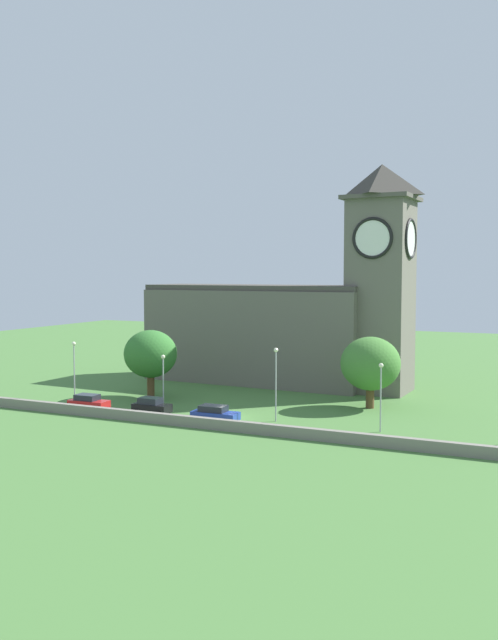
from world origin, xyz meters
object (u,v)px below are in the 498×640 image
at_px(streetlamp_west_mid, 163,373).
at_px(streetlamp_east_mid, 381,386).
at_px(car_black, 151,406).
at_px(streetlamp_central, 276,373).
at_px(church, 289,319).
at_px(car_red, 88,402).
at_px(streetlamp_west_end, 74,363).
at_px(car_blue, 215,414).
at_px(tree_churchyard, 150,354).
at_px(tree_riverside_west, 370,364).

distance_m(streetlamp_west_mid, streetlamp_east_mid, 23.92).
xyz_separation_m(car_black, streetlamp_west_mid, (0.01, 2.39, 3.24)).
height_order(streetlamp_central, streetlamp_east_mid, streetlamp_central).
height_order(church, streetlamp_central, church).
bearing_deg(car_red, streetlamp_west_end, 151.68).
bearing_deg(streetlamp_central, streetlamp_west_end, -176.64).
bearing_deg(church, streetlamp_central, -72.07).
relative_size(church, car_black, 9.16).
distance_m(car_blue, streetlamp_west_end, 19.18).
bearing_deg(car_blue, tree_churchyard, 146.02).
distance_m(car_blue, streetlamp_west_mid, 8.95).
bearing_deg(car_red, car_black, 5.79).
distance_m(streetlamp_west_end, tree_riverside_west, 33.31).
relative_size(streetlamp_west_end, streetlamp_east_mid, 1.10).
height_order(car_blue, streetlamp_west_end, streetlamp_west_end).
relative_size(car_black, streetlamp_central, 0.54).
bearing_deg(church, tree_churchyard, -125.54).
height_order(streetlamp_west_mid, streetlamp_east_mid, streetlamp_east_mid).
height_order(church, streetlamp_west_end, church).
height_order(car_black, tree_churchyard, tree_churchyard).
bearing_deg(streetlamp_west_end, tree_riverside_west, 21.23).
bearing_deg(streetlamp_east_mid, streetlamp_west_end, -177.99).
relative_size(car_red, tree_riverside_west, 0.56).
relative_size(car_black, streetlamp_west_mid, 0.66).
xyz_separation_m(streetlamp_west_end, streetlamp_east_mid, (34.84, 1.22, -0.38)).
bearing_deg(car_red, tree_riverside_west, 26.51).
bearing_deg(car_black, streetlamp_west_end, 174.71).
distance_m(car_black, streetlamp_east_mid, 24.29).
height_order(streetlamp_central, tree_riverside_west, tree_riverside_west).
relative_size(car_blue, tree_churchyard, 0.59).
relative_size(church, streetlamp_east_mid, 5.67).
relative_size(car_black, car_blue, 0.85).
bearing_deg(streetlamp_east_mid, car_blue, -170.29).
relative_size(car_red, streetlamp_west_end, 0.62).
xyz_separation_m(streetlamp_central, tree_churchyard, (-18.69, 6.00, 0.31)).
bearing_deg(tree_riverside_west, car_black, -147.02).
relative_size(streetlamp_west_mid, tree_riverside_west, 0.77).
height_order(car_blue, streetlamp_east_mid, streetlamp_east_mid).
height_order(church, car_blue, church).
bearing_deg(streetlamp_central, car_black, -169.60).
bearing_deg(car_blue, church, 94.00).
height_order(car_blue, streetlamp_central, streetlamp_central).
bearing_deg(streetlamp_west_mid, car_black, -90.29).
distance_m(church, car_blue, 26.37).
bearing_deg(streetlamp_west_end, tree_churchyard, 53.79).
distance_m(car_red, streetlamp_central, 21.45).
bearing_deg(streetlamp_west_end, car_blue, -4.69).
height_order(car_red, tree_churchyard, tree_churchyard).
distance_m(car_black, streetlamp_west_mid, 4.03).
bearing_deg(car_black, car_red, -174.21).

